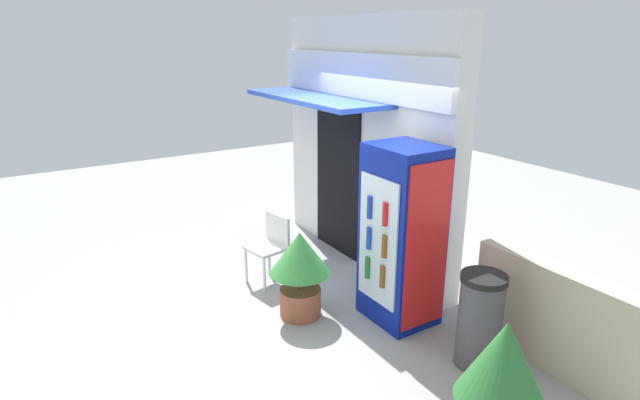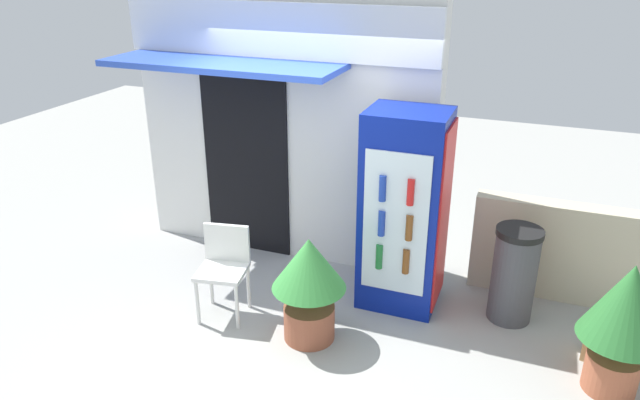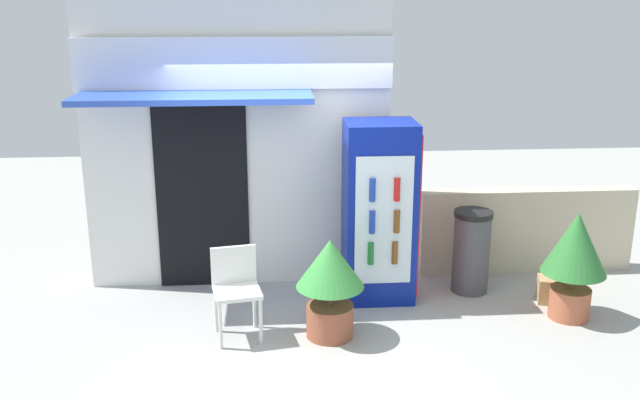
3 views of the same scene
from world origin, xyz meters
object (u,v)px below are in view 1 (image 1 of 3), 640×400
(potted_plant_curbside, at_px, (502,375))
(trash_bin, at_px, (480,320))
(drink_cooler, at_px, (402,236))
(plastic_chair, at_px, (271,243))
(potted_plant_near_shop, at_px, (300,265))

(potted_plant_curbside, bearing_deg, trash_bin, 137.98)
(drink_cooler, height_order, plastic_chair, drink_cooler)
(drink_cooler, height_order, potted_plant_curbside, drink_cooler)
(plastic_chair, relative_size, trash_bin, 0.94)
(drink_cooler, distance_m, plastic_chair, 1.76)
(plastic_chair, xyz_separation_m, potted_plant_curbside, (3.39, 0.12, 0.18))
(drink_cooler, relative_size, trash_bin, 2.08)
(plastic_chair, height_order, potted_plant_curbside, potted_plant_curbside)
(potted_plant_near_shop, relative_size, trash_bin, 1.07)
(drink_cooler, distance_m, trash_bin, 1.16)
(plastic_chair, height_order, potted_plant_near_shop, potted_plant_near_shop)
(drink_cooler, xyz_separation_m, trash_bin, (1.05, 0.08, -0.50))
(drink_cooler, height_order, potted_plant_near_shop, drink_cooler)
(plastic_chair, relative_size, potted_plant_near_shop, 0.88)
(potted_plant_near_shop, xyz_separation_m, potted_plant_curbside, (2.49, 0.22, 0.10))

